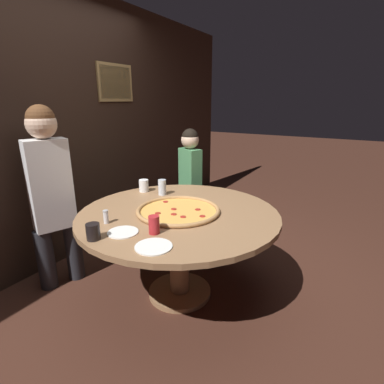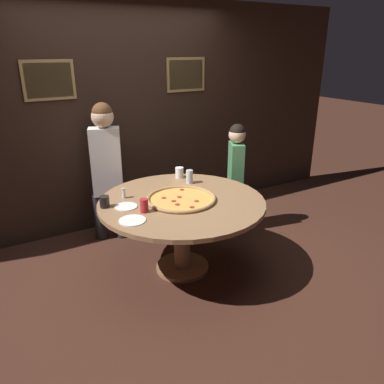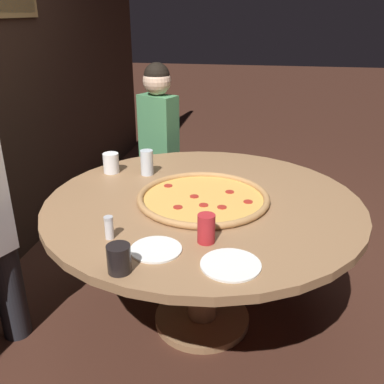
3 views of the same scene
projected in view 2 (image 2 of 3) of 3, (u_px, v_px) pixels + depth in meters
The scene contains 13 objects.
ground_plane at pixel (183, 268), 3.74m from camera, with size 24.00×24.00×0.00m, color #422319.
back_wall at pixel (125, 117), 4.37m from camera, with size 6.40×0.08×2.60m.
dining_table at pixel (182, 213), 3.52m from camera, with size 1.55×1.55×0.74m.
giant_pizza at pixel (181, 199), 3.46m from camera, with size 0.65×0.65×0.03m.
drink_cup_front_edge at pixel (105, 202), 3.30m from camera, with size 0.09×0.09×0.10m, color black.
drink_cup_centre_back at pixel (144, 206), 3.20m from camera, with size 0.07×0.07×0.12m, color #B22328.
drink_cup_near_left at pixel (189, 177), 3.87m from camera, with size 0.07×0.07×0.14m, color silver.
drink_cup_near_right at pixel (179, 173), 4.04m from camera, with size 0.09×0.09×0.11m, color white.
white_plate_far_back at pixel (126, 207), 3.32m from camera, with size 0.20×0.20×0.01m, color white.
white_plate_right_side at pixel (132, 220), 3.05m from camera, with size 0.22×0.22×0.01m, color white.
condiment_shaker at pixel (124, 193), 3.50m from camera, with size 0.04×0.04×0.10m.
diner_far_right at pixel (107, 165), 4.05m from camera, with size 0.41×0.27×1.54m.
diner_side_left at pixel (236, 172), 4.30m from camera, with size 0.24×0.34×1.28m.
Camera 2 is at (-1.53, -2.82, 2.07)m, focal length 35.00 mm.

